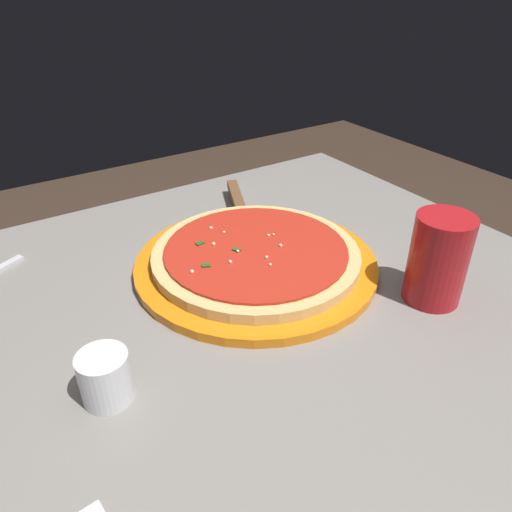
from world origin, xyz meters
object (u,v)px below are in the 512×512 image
pizza_server (240,208)px  cup_small_sauce (105,377)px  pizza (256,254)px  cup_tall_drink (438,259)px  serving_plate (256,264)px

pizza_server → cup_small_sauce: bearing=40.1°
pizza_server → cup_small_sauce: (0.33, 0.28, 0.01)m
pizza_server → cup_small_sauce: cup_small_sauce is taller
pizza → pizza_server: 0.17m
cup_tall_drink → pizza_server: bearing=-75.4°
serving_plate → pizza: (0.00, -0.00, 0.02)m
pizza_server → cup_tall_drink: (-0.09, 0.34, 0.04)m
cup_tall_drink → cup_small_sauce: bearing=-8.9°
serving_plate → cup_small_sauce: (0.26, 0.13, 0.02)m
cup_small_sauce → cup_tall_drink: bearing=171.1°
pizza → cup_tall_drink: 0.25m
pizza_server → pizza: bearing=66.8°
pizza → pizza_server: size_ratio=1.38×
serving_plate → pizza_server: 0.17m
pizza_server → cup_small_sauce: 0.43m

